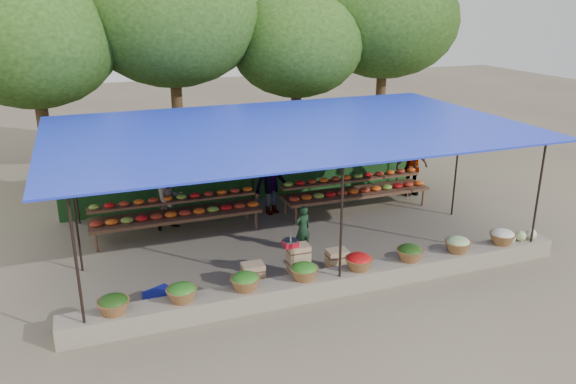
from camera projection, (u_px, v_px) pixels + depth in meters
name	position (u px, v px, depth m)	size (l,w,h in m)	color
ground	(288.00, 239.00, 13.83)	(60.00, 60.00, 0.00)	#64594A
stone_curb	(336.00, 282.00, 11.33)	(10.60, 0.55, 0.40)	slate
stall_canopy	(287.00, 132.00, 13.01)	(10.80, 6.60, 2.82)	black
produce_baskets	(332.00, 266.00, 11.18)	(8.98, 0.58, 0.34)	brown
netting_backdrop	(250.00, 158.00, 16.21)	(10.60, 0.06, 2.50)	#214E1C
tree_row	(236.00, 29.00, 17.85)	(16.51, 5.50, 7.12)	#382514
fruit_table_left	(176.00, 211.00, 14.01)	(4.21, 0.95, 0.93)	#4A2F1D
fruit_table_right	(355.00, 188.00, 15.66)	(4.21, 0.95, 0.93)	#4A2F1D
crate_counter	(297.00, 265.00, 11.80)	(2.36, 0.35, 0.77)	tan
weighing_scale	(291.00, 243.00, 11.57)	(0.31, 0.31, 0.33)	red
vendor_seated	(303.00, 229.00, 13.05)	(0.41, 0.27, 1.11)	#16321C
customer_left	(170.00, 200.00, 14.24)	(0.76, 0.59, 1.56)	slate
customer_mid	(272.00, 183.00, 15.21)	(1.16, 0.67, 1.79)	slate
customer_right	(412.00, 167.00, 16.75)	(1.02, 0.42, 1.73)	slate
blue_crate_front	(159.00, 305.00, 10.57)	(0.50, 0.36, 0.30)	navy
blue_crate_back	(159.00, 298.00, 10.80)	(0.52, 0.38, 0.31)	navy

